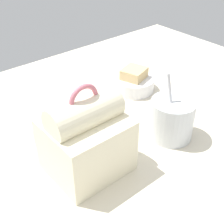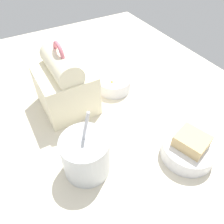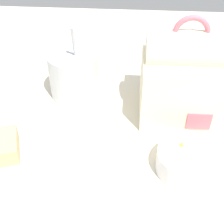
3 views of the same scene
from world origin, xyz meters
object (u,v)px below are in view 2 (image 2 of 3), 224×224
object	(u,v)px
bento_bowl_snacks	(114,84)
soup_cup	(86,155)
lunch_bag	(65,85)
bento_bowl_sandwich	(189,149)

from	to	relation	value
bento_bowl_snacks	soup_cup	bearing A→B (deg)	138.32
lunch_bag	bento_bowl_snacks	size ratio (longest dim) A/B	1.92
soup_cup	bento_bowl_sandwich	bearing A→B (deg)	-111.39
soup_cup	bento_bowl_snacks	distance (cm)	30.59
bento_bowl_snacks	lunch_bag	bearing A→B (deg)	90.48
bento_bowl_sandwich	bento_bowl_snacks	world-z (taller)	bento_bowl_sandwich
lunch_bag	bento_bowl_sandwich	distance (cm)	37.00
lunch_bag	soup_cup	xyz separation A→B (cm)	(-22.60, 4.18, -2.74)
lunch_bag	bento_bowl_snacks	bearing A→B (deg)	-89.52
soup_cup	bento_bowl_sandwich	world-z (taller)	soup_cup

